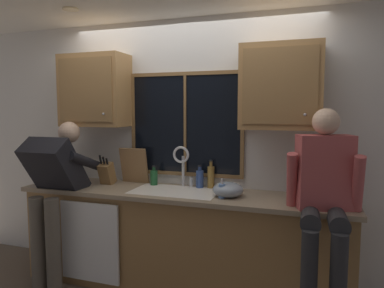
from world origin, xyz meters
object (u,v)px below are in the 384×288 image
Objects in this scene: person_standing at (55,186)px; bottle_amber_small at (200,178)px; knife_block at (107,174)px; mixing_bowl at (228,190)px; soap_dispenser at (222,191)px; person_sitting_on_counter at (324,187)px; bottle_green_glass at (211,176)px; cutting_board at (134,166)px; bottle_tall_clear at (154,177)px.

bottle_amber_small is (1.26, 0.52, 0.05)m from person_standing.
knife_block is (0.33, 0.38, 0.07)m from person_standing.
mixing_bowl is 0.08m from soap_dispenser.
person_sitting_on_counter is 1.12m from bottle_green_glass.
mixing_bowl is 1.56× the size of soap_dispenser.
cutting_board is at bearing 165.05° from person_sitting_on_counter.
bottle_tall_clear reaches higher than mixing_bowl.
soap_dispenser is 0.77× the size of bottle_amber_small.
person_standing is at bearing -148.16° from bottle_tall_clear.
person_sitting_on_counter reaches higher than person_standing.
mixing_bowl is 0.98× the size of bottle_green_glass.
bottle_green_glass is at bearing 119.13° from soap_dispenser.
knife_block is at bearing -166.26° from bottle_tall_clear.
knife_block is 1.67× the size of bottle_tall_clear.
person_standing reaches higher than bottle_tall_clear.
bottle_tall_clear is at bearing 13.74° from knife_block.
person_standing is at bearing -130.82° from knife_block.
mixing_bowl is at bearing 163.32° from person_sitting_on_counter.
soap_dispenser is (1.23, -0.18, -0.04)m from knife_block.
person_standing is 1.57m from soap_dispenser.
person_sitting_on_counter is at bearing -26.88° from bottle_green_glass.
bottle_green_glass is 0.58m from bottle_tall_clear.
bottle_tall_clear is (-0.57, -0.05, -0.03)m from bottle_green_glass.
knife_block is 0.87× the size of cutting_board.
mixing_bowl is at bearing -50.35° from bottle_green_glass.
bottle_green_glass reaches higher than mixing_bowl.
bottle_tall_clear reaches higher than soap_dispenser.
person_standing is at bearing -172.70° from soap_dispenser.
person_sitting_on_counter reaches higher than bottle_green_glass.
soap_dispenser is at bearing -20.88° from bottle_tall_clear.
cutting_board is 1.40× the size of mixing_bowl.
bottle_amber_small is (-0.33, 0.25, 0.03)m from mixing_bowl.
soap_dispenser is 0.87× the size of bottle_tall_clear.
knife_block is at bearing 175.11° from mixing_bowl.
person_standing is at bearing -136.87° from cutting_board.
bottle_green_glass is at bearing 12.30° from bottle_amber_small.
bottle_amber_small is at bearing 142.83° from mixing_bowl.
bottle_green_glass is (-1.00, 0.51, -0.07)m from person_sitting_on_counter.
bottle_amber_small is (-1.10, 0.48, -0.09)m from person_sitting_on_counter.
bottle_tall_clear is 0.88× the size of bottle_amber_small.
person_standing reaches higher than soap_dispenser.
bottle_tall_clear is at bearing 163.92° from person_sitting_on_counter.
bottle_amber_small reaches higher than bottle_tall_clear.
bottle_tall_clear is (0.79, 0.49, 0.04)m from person_standing.
bottle_green_glass is 1.40× the size of bottle_tall_clear.
person_standing is 1.47m from bottle_green_glass.
person_standing reaches higher than cutting_board.
cutting_board reaches higher than bottle_green_glass.
bottle_amber_small is at bearing 3.62° from bottle_tall_clear.
person_sitting_on_counter is 3.92× the size of knife_block.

